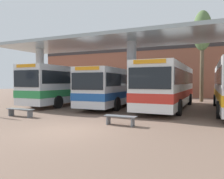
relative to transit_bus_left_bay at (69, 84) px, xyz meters
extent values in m
plane|color=#755B4C|center=(6.58, -9.15, -1.87)|extent=(100.00, 100.00, 0.00)
cube|color=brown|center=(6.58, 13.07, 2.35)|extent=(40.00, 0.50, 8.44)
cube|color=#332D2D|center=(6.58, 13.07, 5.56)|extent=(40.00, 0.58, 2.02)
cylinder|color=silver|center=(-2.37, -1.14, 0.69)|extent=(0.72, 0.72, 5.11)
cylinder|color=silver|center=(6.58, -1.14, 0.69)|extent=(0.72, 0.72, 5.11)
cube|color=#93A3A8|center=(6.58, -1.14, 3.36)|extent=(22.91, 6.04, 0.24)
cube|color=silver|center=(0.00, 0.01, -0.02)|extent=(2.59, 10.39, 3.03)
cube|color=black|center=(0.00, 0.01, 0.55)|extent=(2.63, 9.98, 0.97)
cube|color=#2D934C|center=(0.00, 0.01, -0.71)|extent=(2.63, 10.44, 0.55)
cube|color=black|center=(0.05, -5.21, 0.43)|extent=(2.29, 0.08, 1.21)
cube|color=orange|center=(0.05, -5.21, 1.35)|extent=(1.74, 0.07, 0.22)
cylinder|color=black|center=(-1.21, -3.22, -1.37)|extent=(0.29, 1.00, 1.00)
cylinder|color=black|center=(1.28, -3.19, -1.37)|extent=(0.29, 1.00, 1.00)
cylinder|color=black|center=(-1.27, 2.85, -1.37)|extent=(0.29, 1.00, 1.00)
cylinder|color=black|center=(1.22, 2.87, -1.37)|extent=(0.29, 1.00, 1.00)
cube|color=silver|center=(4.65, 0.67, -0.17)|extent=(2.97, 11.28, 2.74)
cube|color=black|center=(4.65, 0.67, 0.35)|extent=(2.99, 10.84, 0.88)
cube|color=#1E519E|center=(4.65, 0.67, -0.79)|extent=(3.01, 11.32, 0.49)
cube|color=black|center=(4.93, -4.94, 0.24)|extent=(2.23, 0.17, 1.10)
cube|color=orange|center=(4.93, -4.94, 1.06)|extent=(1.70, 0.13, 0.22)
cylinder|color=black|center=(3.61, -2.85, -1.37)|extent=(0.33, 1.01, 1.00)
cylinder|color=black|center=(6.03, -2.73, -1.37)|extent=(0.33, 1.01, 1.00)
cylinder|color=black|center=(3.29, 3.68, -1.37)|extent=(0.33, 1.01, 1.00)
cylinder|color=black|center=(5.71, 3.80, -1.37)|extent=(0.33, 1.01, 1.00)
cube|color=white|center=(9.07, 0.54, -0.04)|extent=(2.69, 11.51, 2.98)
cube|color=black|center=(9.07, 0.54, 0.52)|extent=(2.73, 11.05, 0.95)
cube|color=red|center=(9.07, 0.54, -0.72)|extent=(2.73, 11.55, 0.54)
cube|color=black|center=(9.01, -5.24, 0.40)|extent=(2.37, 0.09, 1.19)
cube|color=orange|center=(9.01, -5.24, 1.31)|extent=(1.80, 0.07, 0.22)
cylinder|color=black|center=(7.75, -3.01, -1.36)|extent=(0.29, 1.01, 1.01)
cylinder|color=black|center=(10.32, -3.04, -1.36)|extent=(0.29, 1.01, 1.01)
cylinder|color=black|center=(7.82, 3.71, -1.36)|extent=(0.29, 1.01, 1.01)
cylinder|color=black|center=(10.39, 3.68, -1.36)|extent=(0.29, 1.01, 1.01)
cylinder|color=black|center=(12.52, -3.34, -1.37)|extent=(0.29, 1.00, 0.99)
cylinder|color=black|center=(12.45, 3.55, -1.37)|extent=(0.29, 1.00, 0.99)
cube|color=slate|center=(1.75, -7.31, -1.43)|extent=(1.89, 0.44, 0.04)
cube|color=slate|center=(0.99, -7.31, -1.66)|extent=(0.07, 0.37, 0.42)
cube|color=slate|center=(2.50, -7.31, -1.66)|extent=(0.07, 0.37, 0.42)
cube|color=slate|center=(8.17, -7.31, -1.43)|extent=(1.56, 0.44, 0.04)
cube|color=slate|center=(7.55, -7.31, -1.66)|extent=(0.07, 0.37, 0.42)
cube|color=slate|center=(8.80, -7.31, -1.66)|extent=(0.07, 0.37, 0.42)
cylinder|color=brown|center=(11.22, 7.63, 1.24)|extent=(0.38, 0.38, 6.21)
ellipsoid|color=#516B3D|center=(11.22, 7.63, 5.48)|extent=(1.88, 1.88, 4.13)
cube|color=navy|center=(5.30, 9.89, -1.02)|extent=(4.23, 2.08, 1.23)
cube|color=#1E2328|center=(5.30, 9.89, -0.03)|extent=(2.37, 1.80, 0.76)
cylinder|color=black|center=(6.63, 10.69, -1.54)|extent=(0.67, 0.27, 0.66)
cylinder|color=black|center=(6.51, 8.91, -1.54)|extent=(0.67, 0.27, 0.66)
cylinder|color=black|center=(4.09, 10.87, -1.54)|extent=(0.67, 0.27, 0.66)
cylinder|color=black|center=(3.96, 9.09, -1.54)|extent=(0.67, 0.27, 0.66)
camera|label=1|loc=(12.05, -16.85, 0.20)|focal=35.00mm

